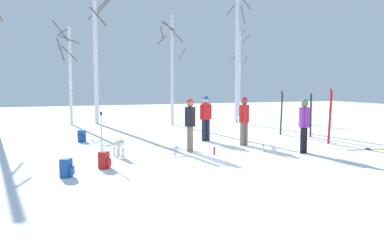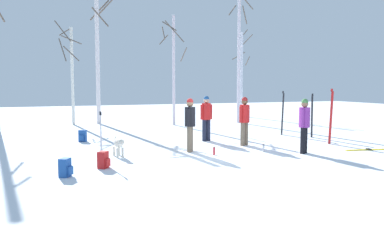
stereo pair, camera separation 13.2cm
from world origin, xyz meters
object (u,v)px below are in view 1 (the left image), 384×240
object	(u,v)px
birch_tree_3	(96,49)
birch_tree_6	(240,72)
person_1	(206,115)
water_bottle_1	(263,148)
person_3	(190,121)
birch_tree_4	(172,67)
ski_pair_lying_0	(369,149)
birch_tree_2	(70,72)
birch_tree_5	(237,51)
ski_poles_0	(101,135)
backpack_2	(82,136)
backpack_0	(104,160)
backpack_1	(67,168)
person_2	(244,118)
water_bottle_0	(214,151)
ski_pair_planted_1	(281,113)
ski_pair_planted_2	(311,116)
dog	(119,144)
person_0	(304,122)
ski_pair_planted_0	(330,116)

from	to	relation	value
birch_tree_3	birch_tree_6	world-z (taller)	birch_tree_3
person_1	water_bottle_1	bearing A→B (deg)	-75.20
person_3	birch_tree_4	distance (m)	8.65
ski_pair_lying_0	birch_tree_4	xyz separation A→B (m)	(-3.57, 9.91, 3.04)
person_3	birch_tree_2	world-z (taller)	birch_tree_2
birch_tree_5	water_bottle_1	bearing A→B (deg)	-112.55
birch_tree_5	birch_tree_6	world-z (taller)	birch_tree_5
ski_poles_0	backpack_2	xyz separation A→B (m)	(-0.11, 4.22, -0.54)
backpack_0	backpack_1	distance (m)	1.17
birch_tree_3	birch_tree_6	xyz separation A→B (m)	(9.63, 1.68, -1.13)
person_2	ski_poles_0	xyz separation A→B (m)	(-5.15, -1.23, -0.23)
water_bottle_0	birch_tree_5	size ratio (longest dim) A/B	0.03
ski_pair_planted_1	birch_tree_3	xyz separation A→B (m)	(-6.73, 7.57, 3.13)
ski_pair_planted_2	water_bottle_0	size ratio (longest dim) A/B	6.94
backpack_1	birch_tree_5	world-z (taller)	birch_tree_5
person_3	ski_pair_lying_0	xyz separation A→B (m)	(5.67, -1.78, -0.97)
ski_poles_0	dog	bearing A→B (deg)	45.57
person_3	birch_tree_2	xyz separation A→B (m)	(-2.88, 10.17, 1.82)
person_0	backpack_0	world-z (taller)	person_0
dog	birch_tree_6	bearing A→B (deg)	49.00
ski_pair_planted_1	backpack_1	bearing A→B (deg)	-151.93
water_bottle_1	ski_pair_planted_0	bearing A→B (deg)	11.82
person_0	person_3	bearing A→B (deg)	154.77
person_2	birch_tree_2	world-z (taller)	birch_tree_2
person_2	birch_tree_4	world-z (taller)	birch_tree_4
birch_tree_2	ski_pair_lying_0	bearing A→B (deg)	-54.42
ski_pair_planted_0	backpack_0	size ratio (longest dim) A/B	4.54
birch_tree_5	backpack_2	bearing A→B (deg)	-153.27
person_1	ski_pair_planted_0	bearing A→B (deg)	-29.46
backpack_2	person_3	bearing A→B (deg)	-49.75
ski_pair_planted_0	birch_tree_3	world-z (taller)	birch_tree_3
ski_pair_planted_0	water_bottle_1	xyz separation A→B (m)	(-3.19, -0.67, -0.88)
dog	ski_pair_planted_1	world-z (taller)	ski_pair_planted_1
person_0	ski_poles_0	size ratio (longest dim) A/B	1.22
person_3	backpack_2	size ratio (longest dim) A/B	3.90
ski_pair_planted_1	ski_pair_lying_0	xyz separation A→B (m)	(0.44, -4.47, -0.92)
person_1	backpack_0	xyz separation A→B (m)	(-4.39, -3.61, -0.77)
ski_pair_planted_2	ski_poles_0	bearing A→B (deg)	-166.06
ski_pair_planted_0	birch_tree_2	size ratio (longest dim) A/B	0.37
water_bottle_1	person_3	bearing A→B (deg)	158.67
person_3	dog	bearing A→B (deg)	-178.22
backpack_0	birch_tree_6	bearing A→B (deg)	50.57
person_0	water_bottle_0	size ratio (longest dim) A/B	6.68
person_0	ski_pair_lying_0	world-z (taller)	person_0
ski_pair_lying_0	water_bottle_1	distance (m)	3.60
person_1	birch_tree_3	xyz separation A→B (m)	(-2.92, 8.21, 3.08)
person_3	birch_tree_5	bearing A→B (deg)	53.76
ski_pair_planted_0	water_bottle_0	distance (m)	5.01
person_3	ski_poles_0	world-z (taller)	person_3
ski_pair_planted_1	ski_poles_0	bearing A→B (deg)	-157.55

